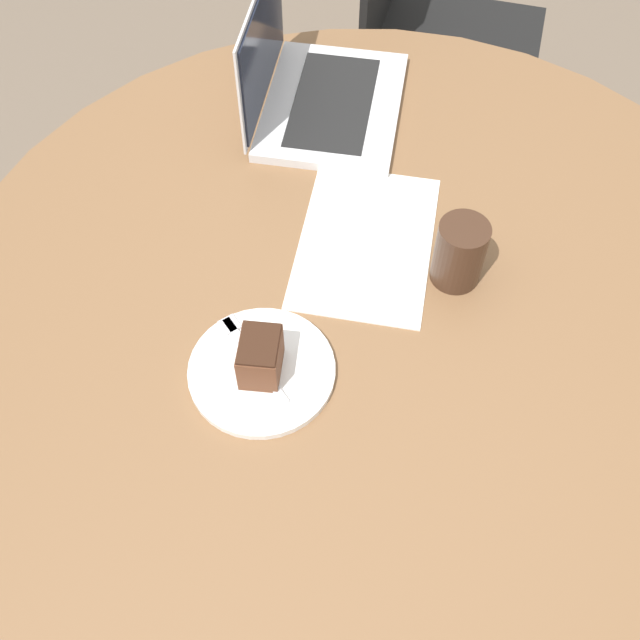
{
  "coord_description": "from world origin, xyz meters",
  "views": [
    {
      "loc": [
        0.57,
        0.37,
        1.64
      ],
      "look_at": [
        0.1,
        -0.02,
        0.74
      ],
      "focal_mm": 42.0,
      "sensor_mm": 36.0,
      "label": 1
    }
  ],
  "objects": [
    {
      "name": "cake_slice",
      "position": [
        0.21,
        -0.04,
        0.75
      ],
      "size": [
        0.09,
        0.09,
        0.07
      ],
      "rotation": [
        0.0,
        0.0,
        0.59
      ],
      "color": "brown",
      "rests_on": "plate"
    },
    {
      "name": "ground_plane",
      "position": [
        0.0,
        0.0,
        0.0
      ],
      "size": [
        12.0,
        12.0,
        0.0
      ],
      "primitive_type": "plane",
      "color": "#6B5B4C"
    },
    {
      "name": "laptop",
      "position": [
        -0.28,
        -0.36,
        0.74
      ],
      "size": [
        0.41,
        0.39,
        0.23
      ],
      "rotation": [
        0.0,
        0.0,
        6.81
      ],
      "color": "silver",
      "rests_on": "dining_table"
    },
    {
      "name": "coffee_glass",
      "position": [
        -0.12,
        0.07,
        0.76
      ],
      "size": [
        0.08,
        0.08,
        0.11
      ],
      "color": "#3D2619",
      "rests_on": "dining_table"
    },
    {
      "name": "plate",
      "position": [
        0.21,
        -0.05,
        0.71
      ],
      "size": [
        0.21,
        0.21,
        0.01
      ],
      "color": "white",
      "rests_on": "dining_table"
    },
    {
      "name": "fork",
      "position": [
        0.2,
        -0.08,
        0.71
      ],
      "size": [
        0.07,
        0.17,
        0.0
      ],
      "rotation": [
        0.0,
        0.0,
        4.42
      ],
      "color": "silver",
      "rests_on": "plate"
    },
    {
      "name": "chair",
      "position": [
        -0.87,
        -0.48,
        0.49
      ],
      "size": [
        0.56,
        0.56,
        0.94
      ],
      "rotation": [
        0.0,
        0.0,
        6.72
      ],
      "color": "black",
      "rests_on": "ground_plane"
    },
    {
      "name": "dining_table",
      "position": [
        0.0,
        0.0,
        0.61
      ],
      "size": [
        1.38,
        1.38,
        0.7
      ],
      "color": "brown",
      "rests_on": "ground_plane"
    },
    {
      "name": "paper_document",
      "position": [
        -0.08,
        -0.08,
        0.7
      ],
      "size": [
        0.38,
        0.34,
        0.0
      ],
      "rotation": [
        0.0,
        0.0,
        0.51
      ],
      "color": "white",
      "rests_on": "dining_table"
    }
  ]
}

